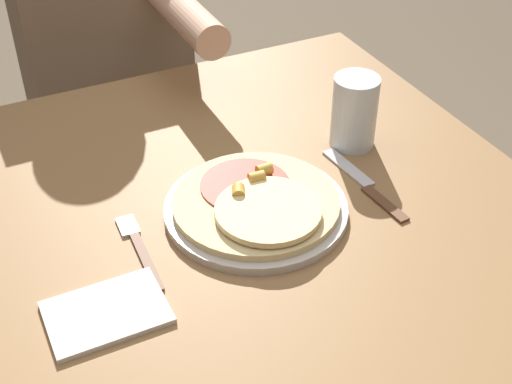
# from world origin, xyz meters

# --- Properties ---
(dining_table) EXTENTS (0.97, 0.99, 0.75)m
(dining_table) POSITION_xyz_m (0.00, 0.00, 0.64)
(dining_table) COLOR olive
(dining_table) RESTS_ON ground_plane
(plate) EXTENTS (0.29, 0.29, 0.01)m
(plate) POSITION_xyz_m (0.02, -0.01, 0.76)
(plate) COLOR beige
(plate) RESTS_ON dining_table
(pizza) EXTENTS (0.26, 0.26, 0.04)m
(pizza) POSITION_xyz_m (0.02, -0.02, 0.77)
(pizza) COLOR #E0C689
(pizza) RESTS_ON plate
(fork) EXTENTS (0.03, 0.18, 0.00)m
(fork) POSITION_xyz_m (-0.17, -0.01, 0.75)
(fork) COLOR brown
(fork) RESTS_ON dining_table
(knife) EXTENTS (0.03, 0.22, 0.00)m
(knife) POSITION_xyz_m (0.21, -0.03, 0.75)
(knife) COLOR brown
(knife) RESTS_ON dining_table
(drinking_glass) EXTENTS (0.08, 0.08, 0.13)m
(drinking_glass) POSITION_xyz_m (0.26, 0.09, 0.82)
(drinking_glass) COLOR silver
(drinking_glass) RESTS_ON dining_table
(napkin) EXTENTS (0.16, 0.11, 0.01)m
(napkin) POSITION_xyz_m (-0.25, -0.12, 0.75)
(napkin) COLOR silver
(napkin) RESTS_ON dining_table
(person_diner) EXTENTS (0.37, 0.52, 1.20)m
(person_diner) POSITION_xyz_m (-0.01, 0.72, 0.71)
(person_diner) COLOR #2D2D38
(person_diner) RESTS_ON ground_plane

